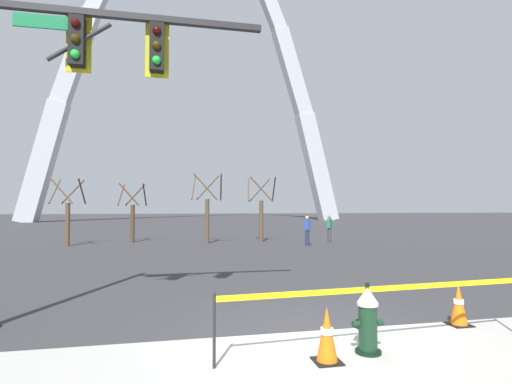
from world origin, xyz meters
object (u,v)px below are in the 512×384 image
(fire_hydrant, at_px, (367,320))
(traffic_cone_by_hydrant, at_px, (459,305))
(pedestrian_walking_left, at_px, (329,228))
(pedestrian_standing_center, at_px, (307,230))
(traffic_signal_gantry, at_px, (61,94))
(monument_arch, at_px, (190,74))
(traffic_cone_mid_sidewalk, at_px, (327,335))

(fire_hydrant, relative_size, traffic_cone_by_hydrant, 1.36)
(pedestrian_walking_left, relative_size, pedestrian_standing_center, 1.00)
(traffic_signal_gantry, relative_size, monument_arch, 0.12)
(traffic_cone_by_hydrant, height_order, monument_arch, monument_arch)
(fire_hydrant, xyz_separation_m, traffic_cone_by_hydrant, (2.18, 0.87, -0.11))
(traffic_cone_mid_sidewalk, distance_m, traffic_signal_gantry, 6.01)
(traffic_cone_by_hydrant, height_order, pedestrian_walking_left, pedestrian_walking_left)
(fire_hydrant, relative_size, pedestrian_standing_center, 0.62)
(fire_hydrant, height_order, pedestrian_standing_center, pedestrian_standing_center)
(fire_hydrant, relative_size, pedestrian_walking_left, 0.62)
(fire_hydrant, height_order, pedestrian_walking_left, pedestrian_walking_left)
(traffic_signal_gantry, relative_size, pedestrian_walking_left, 3.77)
(traffic_cone_mid_sidewalk, xyz_separation_m, traffic_signal_gantry, (-4.00, 2.53, 3.71))
(traffic_cone_by_hydrant, relative_size, pedestrian_walking_left, 0.46)
(pedestrian_walking_left, height_order, pedestrian_standing_center, same)
(traffic_signal_gantry, distance_m, pedestrian_standing_center, 15.72)
(traffic_signal_gantry, height_order, pedestrian_standing_center, traffic_signal_gantry)
(traffic_cone_by_hydrant, xyz_separation_m, traffic_cone_mid_sidewalk, (-2.86, -1.06, 0.00))
(monument_arch, distance_m, pedestrian_walking_left, 43.42)
(pedestrian_standing_center, bearing_deg, fire_hydrant, -106.11)
(traffic_cone_mid_sidewalk, distance_m, pedestrian_walking_left, 18.01)
(traffic_signal_gantry, bearing_deg, fire_hydrant, -26.48)
(monument_arch, height_order, pedestrian_standing_center, monument_arch)
(traffic_cone_by_hydrant, distance_m, traffic_signal_gantry, 7.94)
(traffic_cone_mid_sidewalk, distance_m, monument_arch, 58.11)
(traffic_cone_by_hydrant, height_order, pedestrian_standing_center, pedestrian_standing_center)
(fire_hydrant, xyz_separation_m, monument_arch, (-0.49, 53.72, 21.58))
(traffic_signal_gantry, bearing_deg, monument_arch, 85.33)
(traffic_cone_mid_sidewalk, xyz_separation_m, pedestrian_standing_center, (4.97, 15.02, 0.46))
(traffic_cone_mid_sidewalk, xyz_separation_m, pedestrian_walking_left, (6.90, 16.63, 0.46))
(traffic_signal_gantry, height_order, pedestrian_walking_left, traffic_signal_gantry)
(traffic_cone_by_hydrant, bearing_deg, traffic_cone_mid_sidewalk, -159.72)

